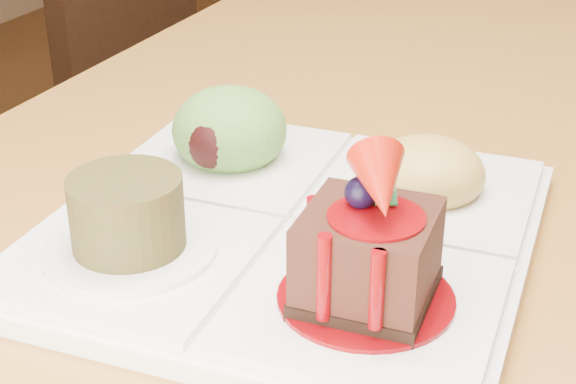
% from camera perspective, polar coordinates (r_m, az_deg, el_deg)
% --- Properties ---
extents(chair_left, '(0.40, 0.40, 0.91)m').
position_cam_1_polar(chair_left, '(1.56, -6.97, 7.85)').
color(chair_left, black).
rests_on(chair_left, ground).
extents(sampler_plate, '(0.30, 0.30, 0.11)m').
position_cam_1_polar(sampler_plate, '(0.53, -0.06, -1.00)').
color(sampler_plate, white).
rests_on(sampler_plate, dining_table).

